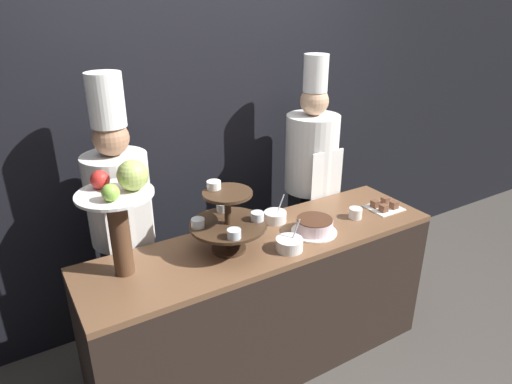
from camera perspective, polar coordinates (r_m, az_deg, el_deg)
The scene contains 11 objects.
wall_back at distance 3.04m, azimuth -7.28°, elevation 9.50°, with size 10.00×0.06×2.80m.
buffet_counter at distance 2.79m, azimuth 1.09°, elevation -13.80°, with size 2.05×0.56×0.88m.
tiered_stand at distance 2.37m, azimuth -3.57°, elevation -3.39°, with size 0.41×0.41×0.38m.
fruit_pedestal at distance 2.19m, azimuth -16.51°, elevation -1.39°, with size 0.36×0.36×0.57m.
cake_round at distance 2.62m, azimuth 7.29°, elevation -4.24°, with size 0.26×0.26×0.09m.
cup_white at distance 2.83m, azimuth 12.33°, elevation -2.59°, with size 0.08×0.08×0.06m.
cake_square_tray at distance 3.00m, azimuth 15.74°, elevation -1.67°, with size 0.20×0.19×0.05m.
serving_bowl_near at distance 2.44m, azimuth 4.19°, elevation -6.52°, with size 0.15×0.15×0.17m.
serving_bowl_far at distance 2.73m, azimuth 2.42°, elevation -3.08°, with size 0.13×0.13×0.16m.
chef_left at distance 2.67m, azimuth -16.43°, elevation -3.34°, with size 0.35×0.35×1.78m.
chef_center_left at distance 3.21m, azimuth 6.86°, elevation 2.17°, with size 0.36×0.36×1.78m.
Camera 1 is at (-1.19, -1.59, 2.13)m, focal length 32.00 mm.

